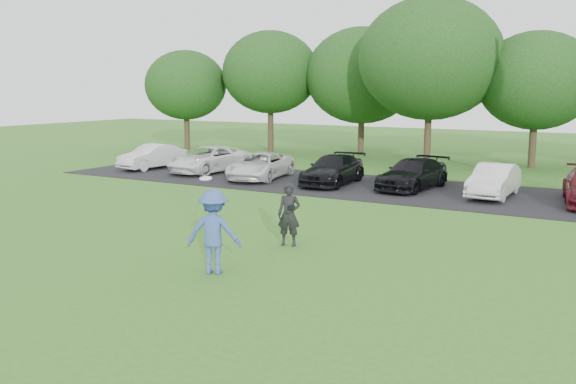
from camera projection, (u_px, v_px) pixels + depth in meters
name	position (u px, v px, depth m)	size (l,w,h in m)	color
ground	(210.00, 271.00, 14.34)	(100.00, 100.00, 0.00)	#317020
parking_lot	(407.00, 190.00, 25.44)	(32.00, 6.50, 0.03)	black
frisbee_player	(214.00, 232.00, 14.08)	(1.38, 1.09, 2.13)	#3854A0
camera_bystander	(289.00, 215.00, 16.52)	(0.68, 0.53, 1.64)	black
parked_cars	(389.00, 173.00, 25.78)	(28.07, 5.19, 1.23)	silver
tree_row	(505.00, 70.00, 32.24)	(42.39, 9.85, 8.64)	#38281C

